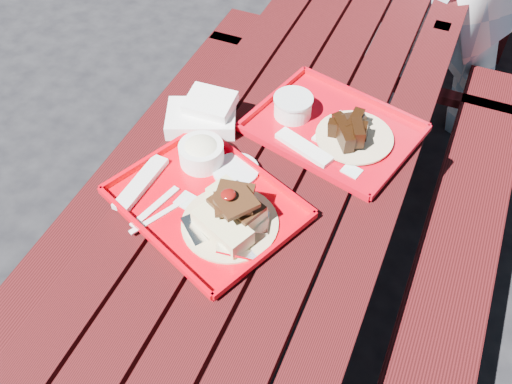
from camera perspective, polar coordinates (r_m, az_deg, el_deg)
ground at (r=2.28m, az=1.51°, el=-10.94°), size 60.00×60.00×0.00m
picnic_table_near at (r=1.82m, az=1.86°, el=-2.08°), size 1.41×2.40×0.75m
near_tray at (r=1.57m, az=-4.44°, el=-0.15°), size 0.60×0.54×0.16m
far_tray at (r=1.79m, az=7.40°, el=6.50°), size 0.56×0.49×0.08m
white_cloth at (r=1.81m, az=-5.24°, el=7.79°), size 0.26×0.23×0.09m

